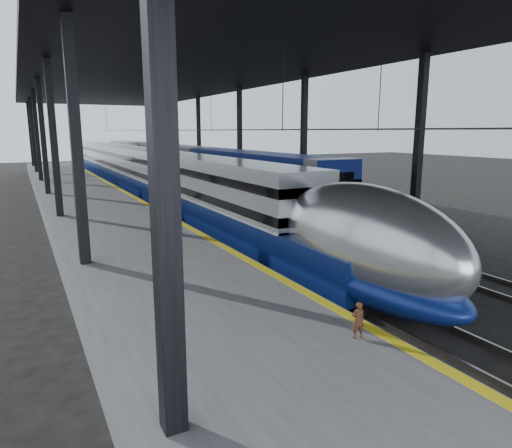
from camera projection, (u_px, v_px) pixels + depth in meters
ground at (307, 310)px, 14.12m from camera, size 160.00×160.00×0.00m
platform at (92, 208)px, 29.83m from camera, size 6.00×80.00×1.00m
yellow_strip at (135, 197)px, 30.99m from camera, size 0.30×80.00×0.01m
rails at (207, 205)px, 33.52m from camera, size 6.52×80.00×0.16m
canopy at (168, 75)px, 30.54m from camera, size 18.00×75.00×9.47m
tgv_train at (146, 174)px, 38.50m from camera, size 2.77×65.20×3.97m
second_train at (176, 164)px, 47.24m from camera, size 2.93×56.05×4.04m
child at (358, 320)px, 9.88m from camera, size 0.34×0.27×0.83m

